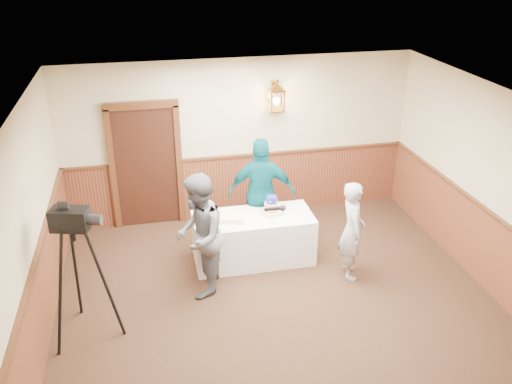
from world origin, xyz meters
The scene contains 10 objects.
ground centered at (0.00, 0.00, 0.00)m, with size 7.00×7.00×0.00m, color black.
room_shell centered at (-0.05, 0.45, 1.52)m, with size 6.02×7.02×2.81m.
display_table centered at (-0.10, 1.90, 0.38)m, with size 1.80×0.80×0.75m, color white.
tiered_cake centered at (0.19, 1.94, 0.86)m, with size 0.35×0.35×0.28m.
sheet_cake_yellow centered at (-0.44, 1.86, 0.79)m, with size 0.36×0.27×0.07m, color #ECDF8D.
sheet_cake_green centered at (-0.82, 1.92, 0.79)m, with size 0.32×0.25×0.07m, color #AAD697.
interviewer centered at (-0.98, 1.26, 0.89)m, with size 1.52×1.00×1.77m.
baker centered at (1.20, 1.19, 0.75)m, with size 0.55×0.36×1.50m, color #A1A0A6.
assistant_p centered at (0.14, 2.35, 0.90)m, with size 1.06×0.44×1.81m, color #075058.
tv_camera_rig centered at (-2.50, 0.65, 0.79)m, with size 0.69×0.65×1.77m.
Camera 1 is at (-1.58, -5.13, 4.56)m, focal length 38.00 mm.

